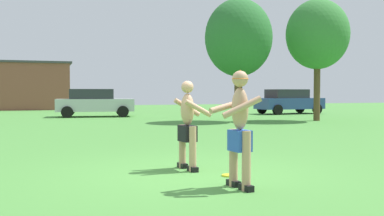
{
  "coord_description": "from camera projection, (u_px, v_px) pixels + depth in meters",
  "views": [
    {
      "loc": [
        -2.38,
        -7.35,
        1.42
      ],
      "look_at": [
        0.21,
        0.48,
        1.12
      ],
      "focal_mm": 41.74,
      "sensor_mm": 36.0,
      "label": 1
    }
  ],
  "objects": [
    {
      "name": "ground_plane",
      "position": [
        189.0,
        173.0,
        7.77
      ],
      "size": [
        80.0,
        80.0,
        0.0
      ],
      "primitive_type": "plane",
      "color": "#4C8E3D"
    },
    {
      "name": "player_with_cap",
      "position": [
        239.0,
        123.0,
        6.52
      ],
      "size": [
        0.65,
        0.62,
        1.74
      ],
      "color": "black",
      "rests_on": "ground_plane"
    },
    {
      "name": "player_in_black",
      "position": [
        188.0,
        123.0,
        8.12
      ],
      "size": [
        0.6,
        0.7,
        1.62
      ],
      "color": "black",
      "rests_on": "ground_plane"
    },
    {
      "name": "frisbee",
      "position": [
        229.0,
        175.0,
        7.53
      ],
      "size": [
        0.25,
        0.25,
        0.03
      ],
      "primitive_type": "cylinder",
      "color": "yellow",
      "rests_on": "ground_plane"
    },
    {
      "name": "car_silver_near_post",
      "position": [
        94.0,
        102.0,
        25.43
      ],
      "size": [
        4.47,
        2.41,
        1.58
      ],
      "color": "silver",
      "rests_on": "ground_plane"
    },
    {
      "name": "car_blue_mid_lot",
      "position": [
        289.0,
        101.0,
        28.77
      ],
      "size": [
        4.43,
        2.32,
        1.58
      ],
      "color": "#2D478C",
      "rests_on": "ground_plane"
    },
    {
      "name": "outbuilding_behind_lot",
      "position": [
        9.0,
        86.0,
        35.95
      ],
      "size": [
        9.58,
        5.31,
        3.81
      ],
      "color": "brown",
      "rests_on": "ground_plane"
    },
    {
      "name": "tree_left_field",
      "position": [
        239.0,
        38.0,
        21.25
      ],
      "size": [
        3.22,
        3.22,
        5.86
      ],
      "color": "brown",
      "rests_on": "ground_plane"
    },
    {
      "name": "tree_right_field",
      "position": [
        317.0,
        35.0,
        21.8
      ],
      "size": [
        3.06,
        3.06,
        5.95
      ],
      "color": "brown",
      "rests_on": "ground_plane"
    }
  ]
}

